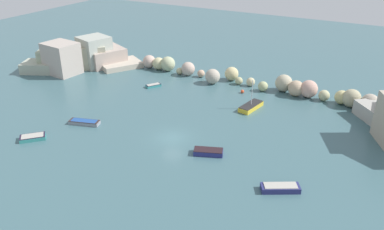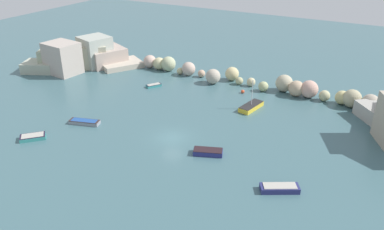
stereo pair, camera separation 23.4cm
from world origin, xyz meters
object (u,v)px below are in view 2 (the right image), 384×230
Objects in this scene: moored_boat_3 at (84,122)px; moored_boat_0 at (251,106)px; moored_boat_1 at (208,152)px; moored_boat_4 at (33,137)px; moored_boat_5 at (154,85)px; moored_boat_2 at (280,188)px; channel_buoy at (243,92)px.

moored_boat_0 is at bearing -156.45° from moored_boat_3.
moored_boat_1 is 1.11× the size of moored_boat_4.
moored_boat_4 is at bearing -155.98° from moored_boat_5.
moored_boat_1 is 1.38× the size of moored_boat_5.
moored_boat_2 is at bearing -90.43° from moored_boat_5.
moored_boat_1 is 22.34m from moored_boat_4.
moored_boat_0 is at bearing -90.20° from moored_boat_2.
moored_boat_4 is (-21.08, -7.40, -0.03)m from moored_boat_1.
channel_buoy is 0.12× the size of moored_boat_0.
channel_buoy is 19.81m from moored_boat_1.
moored_boat_5 is at bearing -109.19° from moored_boat_3.
moored_boat_1 reaches higher than moored_boat_4.
moored_boat_4 is at bearing -1.79° from moored_boat_1.
moored_boat_3 is 1.63× the size of moored_boat_5.
moored_boat_2 is (13.11, -22.30, 0.05)m from channel_buoy.
moored_boat_2 is at bearing 39.80° from moored_boat_0.
channel_buoy is 32.10m from moored_boat_4.
moored_boat_3 is (-14.76, -20.55, 0.00)m from channel_buoy.
channel_buoy is 0.21× the size of moored_boat_5.
moored_boat_3 reaches higher than moored_boat_5.
channel_buoy is 14.88m from moored_boat_5.
moored_boat_3 is at bearing -149.54° from moored_boat_5.
channel_buoy is at bearing -135.66° from moored_boat_0.
moored_boat_3 is 6.92m from moored_boat_4.
moored_boat_1 is at bearing 166.26° from moored_boat_3.
moored_boat_5 is (-17.53, 0.43, -0.15)m from moored_boat_0.
moored_boat_0 is 1.42× the size of moored_boat_4.
moored_boat_0 is 19.85m from moored_boat_2.
moored_boat_2 is 1.23× the size of moored_boat_4.
moored_boat_1 reaches higher than channel_buoy.
channel_buoy is at bearing -142.75° from moored_boat_3.
channel_buoy is 0.17× the size of moored_boat_4.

